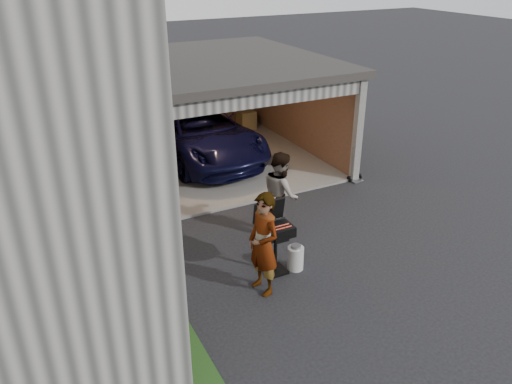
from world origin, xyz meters
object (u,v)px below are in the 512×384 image
bbq_grill (275,233)px  plywood_panel (162,308)px  minivan (197,134)px  man (280,193)px  propane_tank (295,258)px  hand_truck (356,174)px  woman (263,244)px

bbq_grill → plywood_panel: size_ratio=1.53×
minivan → bbq_grill: minivan is taller
minivan → man: (0.01, -4.84, 0.17)m
bbq_grill → propane_tank: 0.72m
minivan → man: man is taller
minivan → bbq_grill: 6.15m
propane_tank → hand_truck: bearing=38.2°
woman → propane_tank: size_ratio=4.09×
minivan → hand_truck: (3.10, -3.44, -0.55)m
propane_tank → woman: bearing=-159.5°
minivan → propane_tank: 6.25m
woman → bbq_grill: bearing=123.9°
hand_truck → plywood_panel: bearing=-157.4°
plywood_panel → hand_truck: 7.13m
plywood_panel → hand_truck: bearing=27.9°
plywood_panel → woman: bearing=6.8°
woman → man: (1.30, 1.70, -0.04)m
man → propane_tank: (-0.44, -1.38, -0.67)m
bbq_grill → man: bearing=56.6°
minivan → woman: (-1.29, -6.54, 0.21)m
propane_tank → plywood_panel: bearing=-168.7°
woman → hand_truck: 5.43m
bbq_grill → propane_tank: bbq_grill is taller
plywood_panel → minivan: bearing=64.7°
man → bbq_grill: (-0.83, -1.26, -0.08)m
minivan → bbq_grill: size_ratio=3.84×
man → hand_truck: man is taller
man → propane_tank: size_ratio=3.91×
woman → hand_truck: (4.39, 3.10, -0.76)m
woman → hand_truck: woman is taller
bbq_grill → plywood_panel: bearing=-164.2°
man → propane_tank: man is taller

